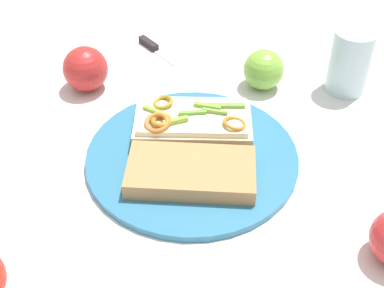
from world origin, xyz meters
The scene contains 8 objects.
ground_plane centered at (0.00, 0.00, 0.00)m, with size 2.00×2.00×0.00m, color white.
plate centered at (0.00, 0.00, 0.01)m, with size 0.31×0.31×0.01m, color teal.
sandwich centered at (-0.03, -0.04, 0.03)m, with size 0.20×0.18×0.05m.
bread_slice_side centered at (0.03, 0.04, 0.02)m, with size 0.18×0.10×0.02m, color #BB804E.
apple_2 centered at (0.06, -0.25, 0.04)m, with size 0.08×0.08×0.08m, color red.
apple_3 centered at (-0.20, -0.10, 0.04)m, with size 0.07×0.07×0.07m, color #81BA40.
drinking_glass centered at (-0.32, -0.02, 0.06)m, with size 0.07×0.07×0.11m, color silver.
knife centered at (-0.09, -0.31, 0.01)m, with size 0.03×0.11×0.01m.
Camera 1 is at (0.30, 0.52, 0.55)m, focal length 51.02 mm.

